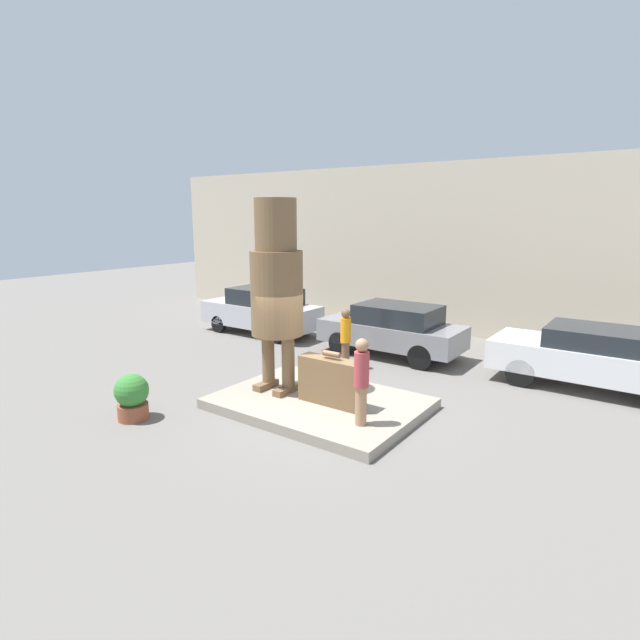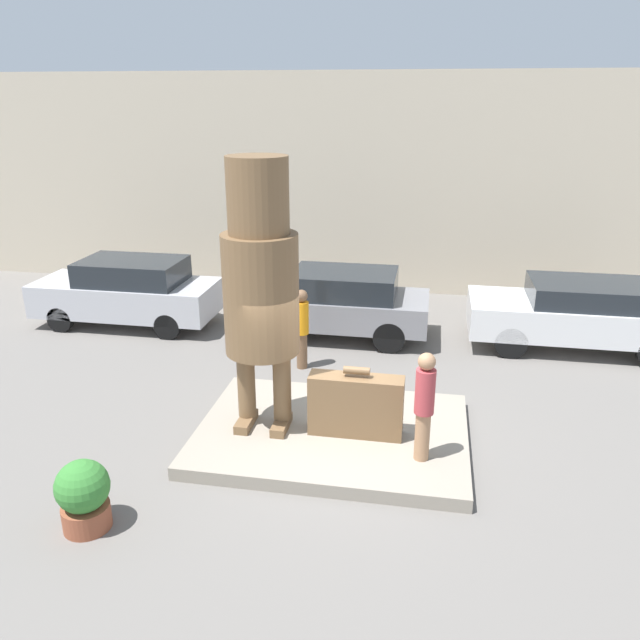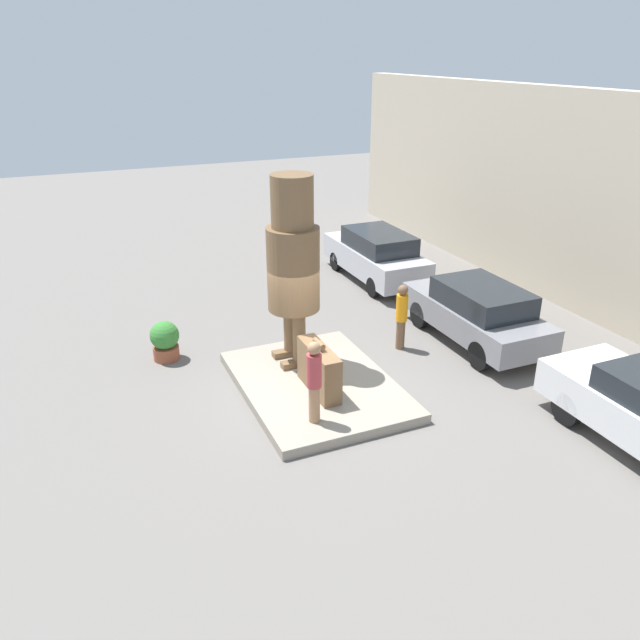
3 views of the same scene
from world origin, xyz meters
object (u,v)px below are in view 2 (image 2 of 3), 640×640
object	(u,v)px
parked_car_silver	(128,291)
parked_car_white	(579,313)
planter_pot	(83,495)
tourist	(424,402)
parked_car_grey	(338,302)
statue_figure	(260,277)
giant_suitcase	(356,405)
worker_hivis	(302,326)

from	to	relation	value
parked_car_silver	parked_car_white	size ratio (longest dim) A/B	0.95
parked_car_white	planter_pot	xyz separation A→B (m)	(-7.61, -7.74, -0.33)
tourist	parked_car_grey	bearing A→B (deg)	111.44
statue_figure	parked_car_white	world-z (taller)	statue_figure
parked_car_grey	parked_car_white	xyz separation A→B (m)	(5.42, 0.23, -0.01)
parked_car_white	planter_pot	world-z (taller)	parked_car_white
giant_suitcase	planter_pot	size ratio (longest dim) A/B	1.53
planter_pot	worker_hivis	distance (m)	5.85
statue_figure	parked_car_grey	distance (m)	5.19
statue_figure	parked_car_silver	xyz separation A→B (m)	(-4.73, 4.67, -1.91)
parked_car_silver	parked_car_grey	xyz separation A→B (m)	(5.21, 0.13, -0.01)
giant_suitcase	parked_car_silver	bearing A→B (deg)	143.08
tourist	planter_pot	bearing A→B (deg)	-153.73
statue_figure	planter_pot	distance (m)	3.93
planter_pot	parked_car_silver	bearing A→B (deg)	112.21
planter_pot	parked_car_grey	bearing A→B (deg)	73.74
parked_car_grey	worker_hivis	distance (m)	2.00
tourist	parked_car_white	size ratio (longest dim) A/B	0.37
giant_suitcase	worker_hivis	bearing A→B (deg)	117.39
parked_car_grey	parked_car_white	world-z (taller)	parked_car_grey
parked_car_grey	tourist	bearing A→B (deg)	111.44
parked_car_white	worker_hivis	distance (m)	6.26
parked_car_grey	worker_hivis	world-z (taller)	worker_hivis
giant_suitcase	parked_car_white	bearing A→B (deg)	49.14
tourist	parked_car_grey	distance (m)	5.80
parked_car_silver	parked_car_grey	distance (m)	5.21
parked_car_silver	parked_car_white	distance (m)	10.63
tourist	parked_car_grey	size ratio (longest dim) A/B	0.40
parked_car_silver	parked_car_white	bearing A→B (deg)	-178.04
giant_suitcase	planter_pot	world-z (taller)	giant_suitcase
parked_car_silver	parked_car_white	xyz separation A→B (m)	(10.62, 0.36, -0.02)
tourist	parked_car_white	distance (m)	6.52
statue_figure	giant_suitcase	world-z (taller)	statue_figure
statue_figure	parked_car_white	xyz separation A→B (m)	(5.89, 5.03, -1.94)
statue_figure	giant_suitcase	distance (m)	2.55
statue_figure	giant_suitcase	bearing A→B (deg)	-1.08
statue_figure	parked_car_white	bearing A→B (deg)	40.46
statue_figure	planter_pot	xyz separation A→B (m)	(-1.71, -2.71, -2.27)
parked_car_silver	worker_hivis	world-z (taller)	worker_hivis
statue_figure	parked_car_silver	world-z (taller)	statue_figure
statue_figure	parked_car_white	size ratio (longest dim) A/B	0.93
parked_car_grey	giant_suitcase	bearing A→B (deg)	102.18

